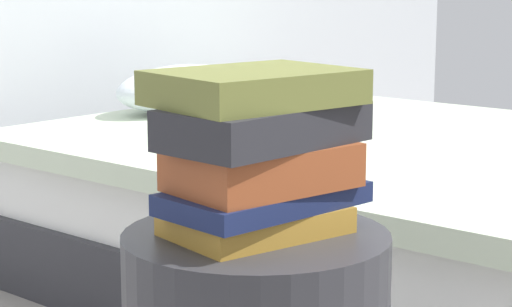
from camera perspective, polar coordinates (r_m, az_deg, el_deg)
The scene contains 6 objects.
bed at distance 2.90m, azimuth 6.87°, elevation -3.40°, with size 1.62×2.07×0.62m.
book_ochre at distance 1.40m, azimuth -0.06°, elevation -4.07°, with size 0.24×0.17×0.04m, color #B7842D.
book_navy at distance 1.40m, azimuth 0.49°, elevation -2.65°, with size 0.30×0.16×0.03m, color #19234C.
book_rust at distance 1.39m, azimuth 0.39°, elevation -0.80°, with size 0.25×0.16×0.06m, color #994723.
book_charcoal at distance 1.37m, azimuth 0.48°, elevation 1.66°, with size 0.29×0.16×0.06m, color #28282D.
book_olive at distance 1.38m, azimuth -0.10°, elevation 3.94°, with size 0.27×0.20×0.05m, color olive.
Camera 1 is at (-0.99, -0.93, 0.94)m, focal length 67.81 mm.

